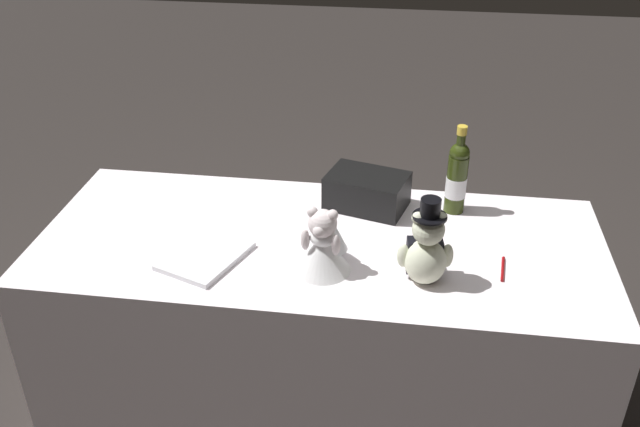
% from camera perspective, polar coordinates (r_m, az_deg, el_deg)
% --- Properties ---
extents(ground_plane, '(12.00, 12.00, 0.00)m').
position_cam_1_polar(ground_plane, '(2.74, 0.00, -15.25)').
color(ground_plane, '#2D2826').
extents(reception_table, '(1.86, 0.78, 0.74)m').
position_cam_1_polar(reception_table, '(2.49, 0.00, -9.33)').
color(reception_table, white).
rests_on(reception_table, ground_plane).
extents(teddy_bear_groom, '(0.17, 0.15, 0.28)m').
position_cam_1_polar(teddy_bear_groom, '(2.05, 8.73, -2.98)').
color(teddy_bear_groom, beige).
rests_on(teddy_bear_groom, reception_table).
extents(teddy_bear_bride, '(0.17, 0.21, 0.22)m').
position_cam_1_polar(teddy_bear_bride, '(2.09, 0.32, -2.35)').
color(teddy_bear_bride, white).
rests_on(teddy_bear_bride, reception_table).
extents(champagne_bottle, '(0.07, 0.07, 0.32)m').
position_cam_1_polar(champagne_bottle, '(2.42, 11.23, 3.02)').
color(champagne_bottle, '#2B3610').
rests_on(champagne_bottle, reception_table).
extents(signing_pen, '(0.02, 0.13, 0.01)m').
position_cam_1_polar(signing_pen, '(2.20, 14.84, -4.36)').
color(signing_pen, maroon).
rests_on(signing_pen, reception_table).
extents(gift_case_black, '(0.31, 0.25, 0.12)m').
position_cam_1_polar(gift_case_black, '(2.44, 3.90, 1.87)').
color(gift_case_black, black).
rests_on(gift_case_black, reception_table).
extents(guestbook, '(0.29, 0.32, 0.02)m').
position_cam_1_polar(guestbook, '(2.21, -9.43, -3.48)').
color(guestbook, white).
rests_on(guestbook, reception_table).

